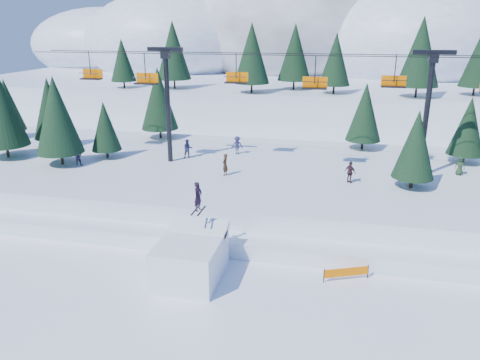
% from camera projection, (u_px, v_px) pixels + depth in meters
% --- Properties ---
extents(ground, '(160.00, 160.00, 0.00)m').
position_uv_depth(ground, '(211.00, 302.00, 25.96)').
color(ground, white).
rests_on(ground, ground).
extents(mid_shelf, '(70.00, 22.00, 2.50)m').
position_uv_depth(mid_shelf, '(265.00, 180.00, 42.24)').
color(mid_shelf, white).
rests_on(mid_shelf, ground).
extents(berm, '(70.00, 6.00, 1.10)m').
position_uv_depth(berm, '(242.00, 233.00, 33.20)').
color(berm, white).
rests_on(berm, ground).
extents(mountain_ridge, '(119.00, 60.36, 26.46)m').
position_uv_depth(mountain_ridge, '(287.00, 51.00, 91.90)').
color(mountain_ridge, white).
rests_on(mountain_ridge, ground).
extents(jump_kicker, '(3.63, 4.96, 5.64)m').
position_uv_depth(jump_kicker, '(191.00, 257.00, 28.04)').
color(jump_kicker, white).
rests_on(jump_kicker, ground).
extents(chairlift, '(46.00, 3.21, 10.28)m').
position_uv_depth(chairlift, '(285.00, 91.00, 39.42)').
color(chairlift, black).
rests_on(chairlift, mid_shelf).
extents(conifer_stand, '(63.14, 16.19, 8.64)m').
position_uv_depth(conifer_stand, '(286.00, 118.00, 41.10)').
color(conifer_stand, black).
rests_on(conifer_stand, mid_shelf).
extents(distant_skiers, '(34.00, 7.76, 1.88)m').
position_uv_depth(distant_skiers, '(238.00, 155.00, 42.37)').
color(distant_skiers, '#28254F').
rests_on(distant_skiers, mid_shelf).
extents(banner_near, '(2.64, 1.15, 0.90)m').
position_uv_depth(banner_near, '(346.00, 272.00, 27.96)').
color(banner_near, black).
rests_on(banner_near, ground).
extents(banner_far, '(2.79, 0.70, 0.90)m').
position_uv_depth(banner_far, '(390.00, 263.00, 29.07)').
color(banner_far, black).
rests_on(banner_far, ground).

